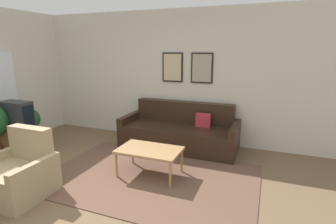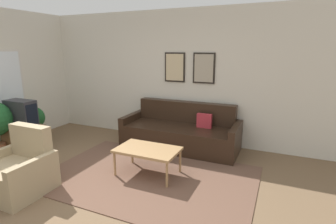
{
  "view_description": "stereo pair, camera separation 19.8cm",
  "coord_description": "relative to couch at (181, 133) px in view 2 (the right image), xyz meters",
  "views": [
    {
      "loc": [
        2.06,
        -2.3,
        1.92
      ],
      "look_at": [
        0.45,
        1.83,
        0.85
      ],
      "focal_mm": 28.0,
      "sensor_mm": 36.0,
      "label": 1
    },
    {
      "loc": [
        2.24,
        -2.22,
        1.92
      ],
      "look_at": [
        0.45,
        1.83,
        0.85
      ],
      "focal_mm": 28.0,
      "sensor_mm": 36.0,
      "label": 2
    }
  ],
  "objects": [
    {
      "name": "tv",
      "position": [
        -2.69,
        -1.38,
        0.45
      ],
      "size": [
        0.59,
        0.28,
        0.49
      ],
      "color": "#2D2D33",
      "rests_on": "tv_stand"
    },
    {
      "name": "couch",
      "position": [
        0.0,
        0.0,
        0.0
      ],
      "size": [
        2.27,
        0.9,
        0.88
      ],
      "color": "black",
      "rests_on": "ground_plane"
    },
    {
      "name": "ground_plane",
      "position": [
        -0.48,
        -2.41,
        -0.3
      ],
      "size": [
        16.0,
        16.0,
        0.0
      ],
      "primitive_type": "plane",
      "color": "brown"
    },
    {
      "name": "tv_stand",
      "position": [
        -2.69,
        -1.38,
        -0.05
      ],
      "size": [
        0.71,
        0.45,
        0.5
      ],
      "color": "brown",
      "rests_on": "ground_plane"
    },
    {
      "name": "potted_plant_by_window",
      "position": [
        -3.03,
        -0.86,
        0.16
      ],
      "size": [
        0.46,
        0.46,
        0.72
      ],
      "color": "beige",
      "rests_on": "ground_plane"
    },
    {
      "name": "armchair",
      "position": [
        -1.44,
        -2.46,
        -0.01
      ],
      "size": [
        0.83,
        0.76,
        0.88
      ],
      "rotation": [
        0.0,
        0.0,
        0.13
      ],
      "color": "tan",
      "rests_on": "ground_plane"
    },
    {
      "name": "area_rug",
      "position": [
        -0.0,
        -1.4,
        -0.3
      ],
      "size": [
        3.18,
        2.1,
        0.01
      ],
      "color": "brown",
      "rests_on": "ground_plane"
    },
    {
      "name": "wall_back",
      "position": [
        -0.47,
        0.47,
        1.05
      ],
      "size": [
        8.0,
        0.09,
        2.7
      ],
      "color": "beige",
      "rests_on": "ground_plane"
    },
    {
      "name": "coffee_table",
      "position": [
        -0.05,
        -1.31,
        0.09
      ],
      "size": [
        0.96,
        0.59,
        0.43
      ],
      "color": "#A87F51",
      "rests_on": "ground_plane"
    }
  ]
}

